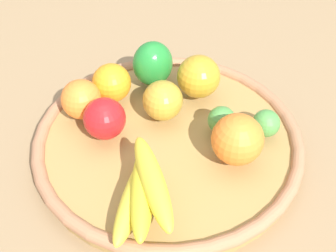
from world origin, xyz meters
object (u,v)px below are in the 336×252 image
apple_1 (199,77)px  apple_0 (163,100)px  bell_pepper (153,64)px  orange_0 (237,139)px  lime_1 (222,120)px  banana_bunch (143,189)px  orange_2 (112,83)px  orange_1 (81,99)px  apple_2 (105,119)px  lime_0 (266,123)px

apple_1 → apple_0: size_ratio=1.12×
bell_pepper → orange_0: bell_pepper is taller
bell_pepper → lime_1: 0.17m
banana_bunch → orange_2: (-0.13, -0.20, 0.00)m
apple_1 → orange_0: orange_0 is taller
orange_1 → apple_2: size_ratio=0.98×
banana_bunch → orange_0: orange_0 is taller
lime_0 → bell_pepper: bearing=-84.4°
orange_0 → orange_2: 0.25m
lime_1 → orange_2: bearing=-72.6°
orange_1 → lime_0: size_ratio=1.49×
bell_pepper → apple_2: size_ratio=1.23×
orange_1 → apple_0: size_ratio=0.99×
orange_0 → orange_1: bearing=-70.5°
orange_2 → lime_0: bearing=112.1°
lime_1 → apple_0: bearing=-69.1°
banana_bunch → bell_pepper: bearing=-140.0°
lime_1 → apple_2: size_ratio=0.67×
orange_0 → apple_2: bearing=-62.8°
lime_1 → orange_2: orange_2 is taller
orange_0 → apple_0: orange_0 is taller
bell_pepper → orange_1: 0.15m
apple_0 → lime_0: bearing=117.0°
orange_1 → lime_0: 0.31m
orange_1 → orange_0: (-0.09, 0.26, 0.01)m
apple_2 → orange_2: (-0.07, -0.06, -0.00)m
lime_1 → apple_0: apple_0 is taller
lime_1 → apple_2: apple_2 is taller
banana_bunch → lime_0: (-0.24, 0.05, -0.01)m
lime_1 → lime_0: 0.07m
banana_bunch → lime_1: (-0.19, -0.01, -0.01)m
apple_0 → banana_bunch: bearing=33.5°
banana_bunch → orange_2: size_ratio=2.49×
apple_2 → apple_0: 0.10m
apple_1 → banana_bunch: bearing=21.6°
apple_2 → lime_0: apple_2 is taller
orange_2 → apple_0: 0.10m
apple_1 → orange_0: bearing=59.7°
apple_2 → apple_0: same height
bell_pepper → apple_0: (0.06, 0.08, -0.01)m
apple_1 → orange_2: size_ratio=1.12×
banana_bunch → orange_1: size_ratio=2.50×
bell_pepper → orange_1: bell_pepper is taller
banana_bunch → lime_1: size_ratio=3.66×
apple_2 → apple_1: bearing=165.3°
lime_0 → orange_2: (0.10, -0.26, 0.01)m
bell_pepper → orange_0: bearing=96.9°
banana_bunch → apple_2: apple_2 is taller
orange_1 → apple_0: same height
lime_1 → orange_2: (0.06, -0.20, 0.01)m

